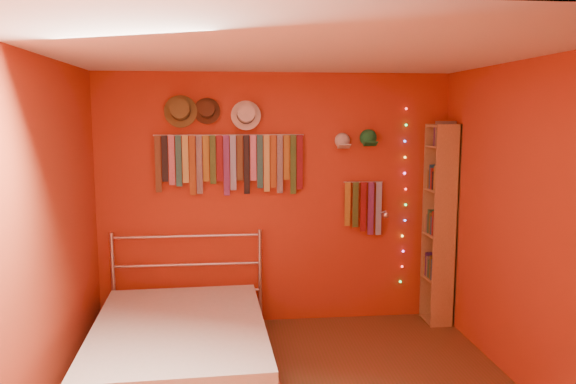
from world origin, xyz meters
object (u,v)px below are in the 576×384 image
object	(u,v)px
tie_rack	(231,160)
reading_lamp	(385,215)
bookshelf	(443,223)
bed	(180,346)

from	to	relation	value
tie_rack	reading_lamp	xyz separation A→B (m)	(1.51, -0.14, -0.54)
reading_lamp	bookshelf	size ratio (longest dim) A/B	0.13
bookshelf	reading_lamp	bearing A→B (deg)	178.81
reading_lamp	bed	size ratio (longest dim) A/B	0.13
bed	bookshelf	bearing A→B (deg)	17.24
tie_rack	bookshelf	world-z (taller)	bookshelf
tie_rack	reading_lamp	world-z (taller)	tie_rack
tie_rack	bed	world-z (taller)	tie_rack
reading_lamp	bookshelf	xyz separation A→B (m)	(0.60, -0.01, -0.10)
reading_lamp	bed	world-z (taller)	reading_lamp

